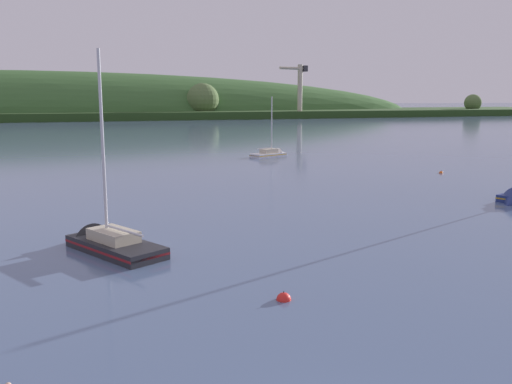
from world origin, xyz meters
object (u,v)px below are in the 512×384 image
dockside_crane (299,93)px  mooring_buoy_foreground (284,300)px  sailboat_near_mooring (272,155)px  mooring_buoy_far_upstream (441,173)px  sailboat_outer_reach (107,246)px

dockside_crane → mooring_buoy_foreground: (-72.65, -201.85, -11.00)m
dockside_crane → sailboat_near_mooring: 153.06m
dockside_crane → sailboat_near_mooring: size_ratio=2.20×
mooring_buoy_foreground → mooring_buoy_far_upstream: (31.94, 35.43, 0.00)m
dockside_crane → mooring_buoy_far_upstream: bearing=59.2°
sailboat_near_mooring → mooring_buoy_far_upstream: (14.49, -24.07, -0.21)m
mooring_buoy_foreground → mooring_buoy_far_upstream: size_ratio=1.32×
dockside_crane → mooring_buoy_far_upstream: 171.68m
sailboat_outer_reach → mooring_buoy_far_upstream: size_ratio=22.48×
sailboat_near_mooring → mooring_buoy_far_upstream: sailboat_near_mooring is taller
sailboat_outer_reach → mooring_buoy_foreground: bearing=-175.9°
dockside_crane → mooring_buoy_foreground: dockside_crane is taller
sailboat_outer_reach → mooring_buoy_far_upstream: 46.80m
mooring_buoy_far_upstream → dockside_crane: bearing=76.3°
dockside_crane → mooring_buoy_far_upstream: dockside_crane is taller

